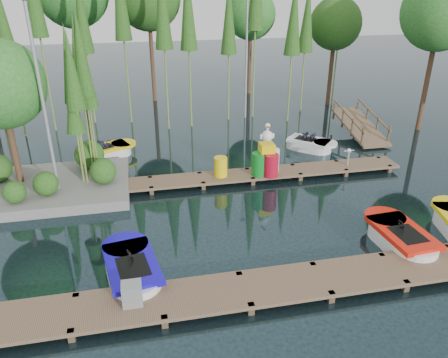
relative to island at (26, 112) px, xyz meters
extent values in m
plane|color=#1E3238|center=(6.30, -3.29, -3.18)|extent=(90.00, 90.00, 0.00)
cube|color=brown|center=(6.30, -7.79, -2.93)|extent=(18.00, 1.50, 0.10)
cube|color=#4B3A29|center=(2.00, -8.42, -3.13)|extent=(0.16, 0.16, 0.50)
cube|color=#4B3A29|center=(2.00, -7.16, -3.13)|extent=(0.16, 0.16, 0.50)
cube|color=#4B3A29|center=(4.15, -8.42, -3.13)|extent=(0.16, 0.16, 0.50)
cube|color=#4B3A29|center=(4.15, -7.16, -3.13)|extent=(0.16, 0.16, 0.50)
cube|color=#4B3A29|center=(6.30, -8.42, -3.13)|extent=(0.16, 0.16, 0.50)
cube|color=#4B3A29|center=(6.30, -7.16, -3.13)|extent=(0.16, 0.16, 0.50)
cube|color=#4B3A29|center=(8.45, -8.42, -3.13)|extent=(0.16, 0.16, 0.50)
cube|color=#4B3A29|center=(8.45, -7.16, -3.13)|extent=(0.16, 0.16, 0.50)
cube|color=#4B3A29|center=(10.60, -8.42, -3.13)|extent=(0.16, 0.16, 0.50)
cube|color=#4B3A29|center=(10.60, -7.16, -3.13)|extent=(0.16, 0.16, 0.50)
cube|color=#4B3A29|center=(12.75, -7.16, -3.13)|extent=(0.16, 0.16, 0.50)
cube|color=brown|center=(7.30, -0.79, -2.93)|extent=(15.00, 1.20, 0.10)
cube|color=#4B3A29|center=(0.20, -1.27, -3.13)|extent=(0.16, 0.16, 0.50)
cube|color=#4B3A29|center=(0.20, -0.31, -3.13)|extent=(0.16, 0.16, 0.50)
cube|color=#4B3A29|center=(2.23, -1.27, -3.13)|extent=(0.16, 0.16, 0.50)
cube|color=#4B3A29|center=(2.23, -0.31, -3.13)|extent=(0.16, 0.16, 0.50)
cube|color=#4B3A29|center=(4.26, -1.27, -3.13)|extent=(0.16, 0.16, 0.50)
cube|color=#4B3A29|center=(4.26, -0.31, -3.13)|extent=(0.16, 0.16, 0.50)
cube|color=#4B3A29|center=(6.28, -1.27, -3.13)|extent=(0.16, 0.16, 0.50)
cube|color=#4B3A29|center=(6.28, -0.31, -3.13)|extent=(0.16, 0.16, 0.50)
cube|color=#4B3A29|center=(8.31, -1.27, -3.13)|extent=(0.16, 0.16, 0.50)
cube|color=#4B3A29|center=(8.31, -0.31, -3.13)|extent=(0.16, 0.16, 0.50)
cube|color=#4B3A29|center=(10.34, -1.27, -3.13)|extent=(0.16, 0.16, 0.50)
cube|color=#4B3A29|center=(10.34, -0.31, -3.13)|extent=(0.16, 0.16, 0.50)
cube|color=#4B3A29|center=(12.37, -1.27, -3.13)|extent=(0.16, 0.16, 0.50)
cube|color=#4B3A29|center=(12.37, -0.31, -3.13)|extent=(0.16, 0.16, 0.50)
cube|color=#4B3A29|center=(14.40, -1.27, -3.13)|extent=(0.16, 0.16, 0.50)
cube|color=#4B3A29|center=(14.40, -0.31, -3.13)|extent=(0.16, 0.16, 0.50)
cube|color=slate|center=(0.30, -0.29, -3.00)|extent=(6.20, 4.20, 0.42)
sphere|color=#2D5D1D|center=(0.50, -1.29, -2.34)|extent=(0.90, 0.90, 0.90)
sphere|color=#2D5D1D|center=(1.90, 0.91, -2.19)|extent=(1.20, 1.20, 1.20)
sphere|color=#2D5D1D|center=(-0.50, -1.69, -2.39)|extent=(0.80, 0.80, 0.80)
sphere|color=#2D5D1D|center=(2.50, -0.69, -2.29)|extent=(1.00, 1.00, 1.00)
cylinder|color=#4C3120|center=(-0.70, 0.11, -1.18)|extent=(0.24, 0.24, 3.60)
sphere|color=#32772B|center=(-0.70, 0.11, 1.02)|extent=(3.20, 3.20, 3.20)
cylinder|color=olive|center=(2.04, 0.27, -0.22)|extent=(0.07, 0.07, 5.93)
cone|color=#2D5D1D|center=(2.04, 0.27, 1.86)|extent=(0.70, 0.70, 2.97)
cylinder|color=olive|center=(1.73, 0.11, -0.35)|extent=(0.07, 0.07, 5.66)
cone|color=#2D5D1D|center=(1.73, 0.11, 1.63)|extent=(0.70, 0.70, 2.83)
cylinder|color=olive|center=(2.23, 0.30, -0.57)|extent=(0.07, 0.07, 5.22)
cone|color=#2D5D1D|center=(2.23, 0.30, 1.26)|extent=(0.70, 0.70, 2.61)
cylinder|color=olive|center=(1.85, -0.51, -0.42)|extent=(0.07, 0.07, 5.53)
cone|color=#2D5D1D|center=(1.85, -0.51, 1.52)|extent=(0.70, 0.70, 2.76)
cylinder|color=olive|center=(1.71, -0.39, -1.18)|extent=(0.07, 0.07, 4.01)
cone|color=#2D5D1D|center=(1.71, -0.39, 0.23)|extent=(0.70, 0.70, 2.01)
cylinder|color=olive|center=(2.17, 0.16, -0.13)|extent=(0.07, 0.07, 6.11)
cone|color=#2D5D1D|center=(2.17, 0.16, 2.01)|extent=(0.70, 0.70, 3.05)
cylinder|color=#4C3120|center=(19.04, 3.61, -0.15)|extent=(0.26, 0.26, 6.06)
sphere|color=#32772B|center=(19.04, 3.61, 2.87)|extent=(3.81, 3.81, 3.81)
cylinder|color=#4C3120|center=(16.28, 9.35, -0.67)|extent=(0.26, 0.26, 5.02)
sphere|color=#2D5D1D|center=(16.28, 9.35, 1.84)|extent=(3.16, 3.16, 3.16)
cylinder|color=#4C3120|center=(12.04, 13.41, -0.53)|extent=(0.26, 0.26, 5.31)
sphere|color=#32772B|center=(12.04, 13.41, 2.12)|extent=(3.34, 3.34, 3.34)
cylinder|color=#4C3120|center=(5.30, 12.74, 0.05)|extent=(0.26, 0.26, 6.46)
cylinder|color=#4C3120|center=(0.88, 12.71, 0.24)|extent=(0.26, 0.26, 6.85)
cylinder|color=olive|center=(-1.86, 6.94, 0.55)|extent=(0.09, 0.09, 7.48)
cone|color=#2D5D1D|center=(-1.86, 6.94, 2.65)|extent=(0.90, 0.90, 4.11)
cylinder|color=olive|center=(-0.41, 7.53, 1.65)|extent=(0.09, 0.09, 9.66)
cylinder|color=olive|center=(1.62, 8.54, 0.66)|extent=(0.09, 0.09, 7.69)
cone|color=#2D5D1D|center=(1.62, 8.54, 2.81)|extent=(0.90, 0.90, 4.23)
cylinder|color=olive|center=(3.67, 8.19, 1.31)|extent=(0.09, 0.09, 8.99)
cylinder|color=olive|center=(5.66, 6.58, 1.03)|extent=(0.09, 0.09, 8.44)
cone|color=#2D5D1D|center=(5.66, 6.58, 3.40)|extent=(0.90, 0.90, 4.64)
cylinder|color=olive|center=(6.95, 6.71, 0.93)|extent=(0.09, 0.09, 8.22)
cone|color=#2D5D1D|center=(6.95, 6.71, 3.23)|extent=(0.90, 0.90, 4.52)
cylinder|color=olive|center=(9.25, 7.58, 0.52)|extent=(0.09, 0.09, 7.41)
cone|color=#2D5D1D|center=(9.25, 7.58, 2.59)|extent=(0.90, 0.90, 4.07)
cylinder|color=olive|center=(10.79, 7.80, 1.70)|extent=(0.09, 0.09, 9.77)
cylinder|color=olive|center=(12.54, 6.54, 0.52)|extent=(0.09, 0.09, 7.40)
cone|color=#2D5D1D|center=(12.54, 6.54, 2.59)|extent=(0.90, 0.90, 4.07)
cylinder|color=olive|center=(13.93, 8.13, 0.39)|extent=(0.09, 0.09, 7.14)
cone|color=#2D5D1D|center=(13.93, 8.13, 2.39)|extent=(0.90, 0.90, 3.93)
cylinder|color=olive|center=(16.47, 9.13, 1.12)|extent=(0.09, 0.09, 8.61)
cylinder|color=gray|center=(0.80, -0.79, 0.32)|extent=(0.12, 0.12, 7.00)
cylinder|color=gray|center=(10.30, 7.71, 0.32)|extent=(0.12, 0.12, 7.00)
cube|color=brown|center=(15.30, 3.21, -2.63)|extent=(1.50, 3.94, 0.95)
cube|color=#4B3A29|center=(14.60, 1.61, -2.59)|extent=(0.08, 0.08, 0.90)
cube|color=#4B3A29|center=(14.60, 2.71, -2.48)|extent=(0.08, 0.08, 0.90)
cube|color=#4B3A29|center=(14.60, 3.81, -2.37)|extent=(0.08, 0.08, 0.90)
cube|color=#4B3A29|center=(14.60, 4.91, -2.26)|extent=(0.08, 0.08, 0.90)
cube|color=brown|center=(14.60, 3.21, -2.03)|extent=(0.06, 3.54, 0.83)
cube|color=#4B3A29|center=(16.00, 1.61, -2.59)|extent=(0.08, 0.08, 0.90)
cube|color=#4B3A29|center=(16.00, 2.71, -2.48)|extent=(0.08, 0.08, 0.90)
cube|color=#4B3A29|center=(16.00, 3.81, -2.37)|extent=(0.08, 0.08, 0.90)
cube|color=#4B3A29|center=(16.00, 4.91, -2.26)|extent=(0.08, 0.08, 0.90)
cube|color=brown|center=(16.00, 3.21, -2.03)|extent=(0.06, 3.54, 0.83)
cube|color=white|center=(3.44, -6.47, -2.96)|extent=(1.51, 1.52, 0.60)
cylinder|color=white|center=(3.33, -5.82, -2.96)|extent=(1.51, 1.51, 0.60)
cylinder|color=white|center=(3.55, -7.12, -2.96)|extent=(1.51, 1.51, 0.60)
cube|color=#1407C2|center=(3.44, -6.47, -2.64)|extent=(1.70, 2.47, 0.15)
cylinder|color=#1407C2|center=(3.28, -5.52, -2.64)|extent=(1.54, 1.54, 0.15)
cube|color=black|center=(3.48, -6.69, -2.59)|extent=(0.98, 1.20, 0.07)
torus|color=black|center=(3.41, -6.31, -2.42)|extent=(0.21, 0.32, 0.29)
cube|color=white|center=(11.63, -6.54, -2.97)|extent=(1.36, 1.37, 0.59)
cylinder|color=white|center=(11.59, -5.89, -2.97)|extent=(1.36, 1.36, 0.59)
cylinder|color=white|center=(11.67, -7.18, -2.97)|extent=(1.36, 1.36, 0.59)
cube|color=red|center=(11.63, -6.54, -2.65)|extent=(1.44, 2.31, 0.15)
cylinder|color=red|center=(11.57, -5.60, -2.65)|extent=(1.39, 1.39, 0.15)
cube|color=black|center=(11.65, -6.75, -2.60)|extent=(0.86, 1.10, 0.06)
torus|color=black|center=(11.62, -6.38, -2.44)|extent=(0.18, 0.30, 0.28)
cube|color=white|center=(2.47, 3.01, -2.99)|extent=(1.49, 1.48, 0.52)
cylinder|color=white|center=(2.99, 3.23, -2.99)|extent=(1.48, 1.48, 0.52)
cylinder|color=white|center=(1.94, 2.79, -2.99)|extent=(1.48, 1.48, 0.52)
cube|color=yellow|center=(2.47, 3.01, -2.71)|extent=(2.27, 1.82, 0.13)
cylinder|color=yellow|center=(3.23, 3.33, -2.71)|extent=(1.51, 1.51, 0.13)
cube|color=black|center=(2.29, 2.94, -2.67)|extent=(1.13, 1.01, 0.06)
torus|color=black|center=(2.60, 3.06, -2.52)|extent=(0.29, 0.23, 0.25)
imported|color=#1E1E2D|center=(2.25, 2.92, -2.44)|extent=(0.50, 0.44, 0.92)
cube|color=white|center=(12.01, 1.98, -3.00)|extent=(1.57, 1.57, 0.51)
cylinder|color=white|center=(12.42, 1.60, -3.00)|extent=(1.56, 1.56, 0.51)
cylinder|color=white|center=(11.59, 2.35, -3.00)|extent=(1.56, 1.56, 0.51)
cube|color=white|center=(12.01, 1.98, -2.72)|extent=(2.18, 2.13, 0.13)
cylinder|color=white|center=(12.60, 1.43, -2.72)|extent=(1.59, 1.59, 0.13)
cube|color=black|center=(11.87, 2.10, -2.68)|extent=(1.13, 1.12, 0.06)
torus|color=black|center=(12.11, 1.88, -2.54)|extent=(0.28, 0.27, 0.24)
imported|color=#1E1E2D|center=(11.84, 2.13, -2.49)|extent=(0.46, 0.45, 0.83)
imported|color=#1E1E2D|center=(12.29, 2.15, -2.55)|extent=(0.35, 0.35, 0.63)
cube|color=gray|center=(3.43, -7.79, -2.58)|extent=(0.49, 0.42, 0.60)
cylinder|color=yellow|center=(7.09, -0.79, -2.48)|extent=(0.53, 0.53, 0.80)
cylinder|color=#0D7C20|center=(8.64, -0.99, -2.42)|extent=(0.62, 0.62, 0.93)
cylinder|color=white|center=(9.26, -0.68, -2.42)|extent=(0.62, 0.62, 0.93)
cylinder|color=#B90D25|center=(9.06, -1.20, -2.42)|extent=(0.62, 0.62, 0.93)
cube|color=yellow|center=(8.95, -0.89, -1.77)|extent=(0.57, 0.57, 0.36)
sphere|color=white|center=(8.95, -0.89, -1.28)|extent=(0.45, 0.45, 0.45)
cylinder|color=white|center=(8.95, -0.89, -1.02)|extent=(0.10, 0.10, 0.31)
sphere|color=white|center=(8.95, -0.89, -0.85)|extent=(0.21, 0.21, 0.21)
cone|color=#FA4E0D|center=(8.95, -1.10, -0.87)|extent=(0.10, 0.31, 0.10)
cube|color=white|center=(8.95, -0.89, -1.28)|extent=(0.57, 0.06, 0.19)
cylinder|color=gray|center=(12.65, -0.79, -2.61)|extent=(0.09, 0.09, 0.55)
sphere|color=white|center=(12.65, -0.79, -2.24)|extent=(0.18, 0.18, 0.18)
cube|color=gray|center=(12.65, -0.79, -2.24)|extent=(0.46, 0.04, 0.04)
cone|color=#FA4E0D|center=(12.65, -0.90, -2.24)|extent=(0.04, 0.09, 0.04)
camera|label=1|loc=(3.89, -16.58, 4.53)|focal=35.00mm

